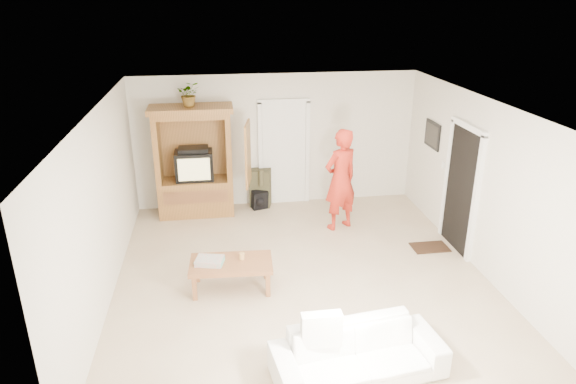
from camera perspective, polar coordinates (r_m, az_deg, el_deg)
name	(u,v)px	position (r m, az deg, el deg)	size (l,w,h in m)	color
floor	(301,276)	(7.89, 1.51, -9.35)	(6.00, 6.00, 0.00)	tan
ceiling	(303,107)	(6.92, 1.72, 9.47)	(6.00, 6.00, 0.00)	white
wall_back	(276,140)	(10.12, -1.32, 5.75)	(5.50, 5.50, 0.00)	silver
wall_front	(360,322)	(4.73, 8.05, -14.15)	(5.50, 5.50, 0.00)	silver
wall_left	(102,208)	(7.38, -19.95, -1.69)	(6.00, 6.00, 0.00)	silver
wall_right	(483,187)	(8.21, 20.87, 0.53)	(6.00, 6.00, 0.00)	silver
armoire	(196,169)	(9.85, -10.20, 2.58)	(1.82, 1.14, 2.10)	#99602F
door_back	(284,154)	(10.19, -0.45, 4.22)	(0.85, 0.05, 2.04)	white
doorway_right	(461,190)	(8.79, 18.67, 0.20)	(0.05, 0.90, 2.04)	black
framed_picture	(433,135)	(9.73, 15.76, 6.14)	(0.03, 0.60, 0.48)	black
doormat	(430,247)	(9.01, 15.48, -5.94)	(0.60, 0.40, 0.02)	#382316
plant	(189,94)	(9.46, -10.91, 10.65)	(0.40, 0.35, 0.45)	#4C7238
man	(340,180)	(9.12, 5.85, 1.37)	(0.67, 0.44, 1.85)	red
sofa	(358,354)	(6.02, 7.78, -17.41)	(1.91, 0.75, 0.56)	white
coffee_table	(231,265)	(7.45, -6.34, -8.11)	(1.21, 0.70, 0.44)	brown
towel	(210,261)	(7.40, -8.70, -7.58)	(0.38, 0.28, 0.08)	#FF5460
candle	(242,256)	(7.44, -5.15, -7.12)	(0.08, 0.08, 0.10)	tan
backpack_black	(260,200)	(10.14, -3.17, -0.90)	(0.30, 0.18, 0.37)	black
backpack_olive	(260,188)	(10.23, -3.09, 0.48)	(0.40, 0.30, 0.76)	#47442B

